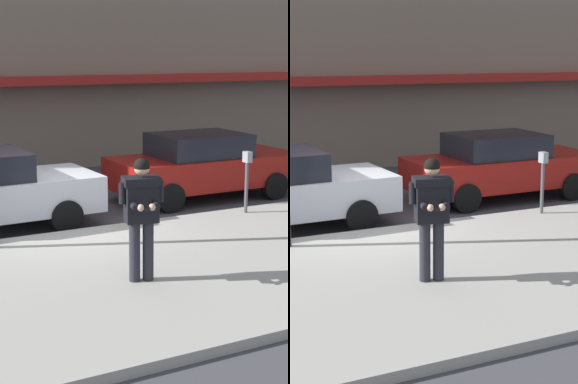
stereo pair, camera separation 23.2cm
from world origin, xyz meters
The scene contains 6 objects.
ground_plane centered at (0.00, 0.00, 0.00)m, with size 80.00×80.00×0.00m, color #3D3D42.
sidewalk centered at (1.00, -2.85, 0.07)m, with size 32.00×5.30×0.14m, color #99968E.
curb_paint_line centered at (1.00, 0.05, 0.00)m, with size 28.00×0.12×0.01m, color silver.
parked_sedan_far centered at (4.02, 1.45, 0.79)m, with size 4.50×1.94×1.54m.
man_texting_on_phone centered at (0.04, -3.22, 1.25)m, with size 0.64×0.63×1.81m.
parking_meter centered at (3.77, -0.60, 0.97)m, with size 0.12×0.18×1.27m.
Camera 2 is at (-3.72, -11.18, 3.39)m, focal length 60.00 mm.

